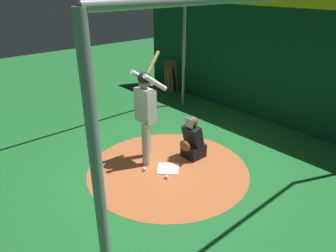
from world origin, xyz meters
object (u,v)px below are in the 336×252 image
Objects in this scene: batter at (146,108)px; home_plate at (168,168)px; baseball_1 at (166,177)px; bat_rack at (173,77)px; catcher at (192,142)px; baseball_0 at (144,169)px.

home_plate is at bearing 98.30° from batter.
home_plate is 0.34m from baseball_1.
batter is 29.86× the size of baseball_1.
batter is 4.75m from bat_rack.
batter is at bearing -34.95° from catcher.
baseball_0 reaches higher than home_plate.
bat_rack reaches higher than home_plate.
batter reaches higher than catcher.
baseball_1 is at bearing 106.68° from baseball_0.
bat_rack reaches higher than baseball_1.
batter is 29.86× the size of baseball_0.
baseball_0 is 0.52m from baseball_1.
batter reaches higher than home_plate.
home_plate is 0.19× the size of batter.
catcher is at bearing -178.25° from home_plate.
baseball_1 is (0.25, 0.24, 0.03)m from home_plate.
baseball_0 is (0.31, 0.31, -1.12)m from batter.
baseball_0 is 1.00× the size of baseball_1.
catcher reaches higher than baseball_1.
baseball_0 is (1.10, -0.24, -0.32)m from catcher.
bat_rack is at bearing -133.21° from home_plate.
home_plate is 1.29m from batter.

